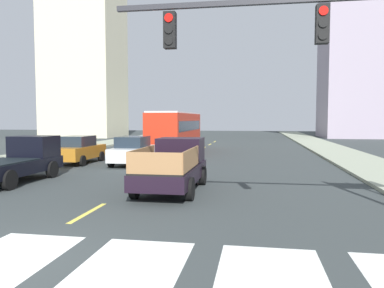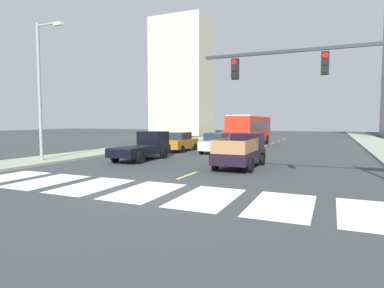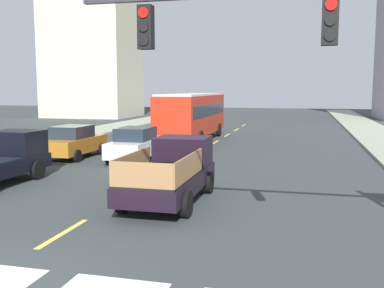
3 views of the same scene
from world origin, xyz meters
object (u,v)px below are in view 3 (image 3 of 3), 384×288
pickup_stakebed (173,171)px  sedan_near_left (137,144)px  sedan_near_right (74,142)px  city_bus (193,113)px

pickup_stakebed → sedan_near_left: bearing=120.2°
pickup_stakebed → sedan_near_right: size_ratio=1.18×
pickup_stakebed → city_bus: city_bus is taller
city_bus → sedan_near_left: size_ratio=2.45×
pickup_stakebed → sedan_near_right: bearing=137.0°
city_bus → sedan_near_right: 10.17m
pickup_stakebed → sedan_near_right: pickup_stakebed is taller
sedan_near_right → sedan_near_left: (3.63, -0.14, 0.00)m
city_bus → pickup_stakebed: bearing=-78.5°
city_bus → sedan_near_left: city_bus is taller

